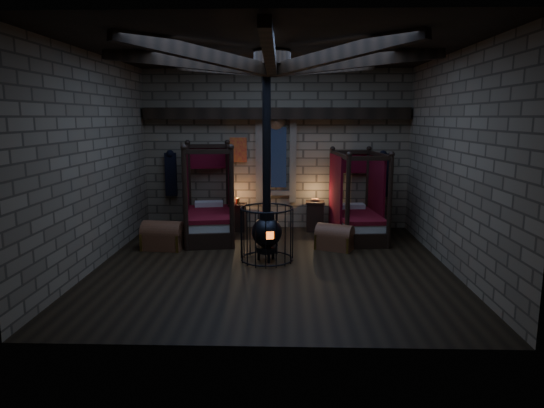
{
  "coord_description": "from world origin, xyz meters",
  "views": [
    {
      "loc": [
        0.28,
        -9.4,
        2.97
      ],
      "look_at": [
        -0.02,
        0.6,
        1.16
      ],
      "focal_mm": 32.0,
      "sensor_mm": 36.0,
      "label": 1
    }
  ],
  "objects_px": {
    "bed_left": "(209,215)",
    "bed_right": "(357,217)",
    "trunk_left": "(163,236)",
    "trunk_right": "(335,238)",
    "stove": "(267,230)"
  },
  "relations": [
    {
      "from": "bed_left",
      "to": "trunk_left",
      "type": "height_order",
      "value": "bed_left"
    },
    {
      "from": "trunk_left",
      "to": "trunk_right",
      "type": "bearing_deg",
      "value": 7.99
    },
    {
      "from": "trunk_right",
      "to": "stove",
      "type": "xyz_separation_m",
      "value": [
        -1.5,
        -0.94,
        0.4
      ]
    },
    {
      "from": "trunk_right",
      "to": "bed_left",
      "type": "bearing_deg",
      "value": -174.31
    },
    {
      "from": "bed_left",
      "to": "trunk_right",
      "type": "relative_size",
      "value": 2.47
    },
    {
      "from": "stove",
      "to": "bed_left",
      "type": "bearing_deg",
      "value": 113.4
    },
    {
      "from": "bed_left",
      "to": "stove",
      "type": "distance_m",
      "value": 2.45
    },
    {
      "from": "trunk_left",
      "to": "stove",
      "type": "xyz_separation_m",
      "value": [
        2.39,
        -0.85,
        0.37
      ]
    },
    {
      "from": "bed_right",
      "to": "trunk_right",
      "type": "height_order",
      "value": "bed_right"
    },
    {
      "from": "trunk_left",
      "to": "stove",
      "type": "distance_m",
      "value": 2.57
    },
    {
      "from": "bed_left",
      "to": "bed_right",
      "type": "height_order",
      "value": "bed_left"
    },
    {
      "from": "bed_right",
      "to": "trunk_left",
      "type": "xyz_separation_m",
      "value": [
        -4.54,
        -1.18,
        -0.23
      ]
    },
    {
      "from": "bed_left",
      "to": "trunk_left",
      "type": "xyz_separation_m",
      "value": [
        -0.89,
        -1.08,
        -0.27
      ]
    },
    {
      "from": "bed_right",
      "to": "trunk_left",
      "type": "relative_size",
      "value": 2.2
    },
    {
      "from": "bed_left",
      "to": "bed_right",
      "type": "xyz_separation_m",
      "value": [
        3.66,
        0.1,
        -0.04
      ]
    }
  ]
}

